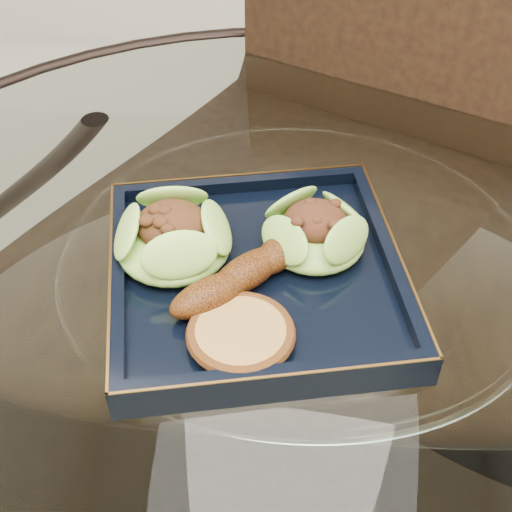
# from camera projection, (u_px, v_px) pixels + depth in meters

# --- Properties ---
(dining_table) EXTENTS (1.13, 1.13, 0.77)m
(dining_table) POSITION_uv_depth(u_px,v_px,m) (290.00, 398.00, 0.79)
(dining_table) COLOR white
(dining_table) RESTS_ON ground
(dining_chair) EXTENTS (0.58, 0.58, 1.02)m
(dining_chair) POSITION_uv_depth(u_px,v_px,m) (335.00, 242.00, 1.02)
(dining_chair) COLOR #321F10
(dining_chair) RESTS_ON ground
(navy_plate) EXTENTS (0.33, 0.33, 0.02)m
(navy_plate) POSITION_uv_depth(u_px,v_px,m) (256.00, 279.00, 0.68)
(navy_plate) COLOR black
(navy_plate) RESTS_ON dining_table
(lettuce_wrap_left) EXTENTS (0.12, 0.12, 0.04)m
(lettuce_wrap_left) POSITION_uv_depth(u_px,v_px,m) (173.00, 240.00, 0.67)
(lettuce_wrap_left) COLOR #69AF32
(lettuce_wrap_left) RESTS_ON navy_plate
(lettuce_wrap_right) EXTENTS (0.13, 0.13, 0.04)m
(lettuce_wrap_right) POSITION_uv_depth(u_px,v_px,m) (315.00, 234.00, 0.68)
(lettuce_wrap_right) COLOR #6A9E2D
(lettuce_wrap_right) RESTS_ON navy_plate
(roasted_plantain) EXTENTS (0.13, 0.14, 0.03)m
(roasted_plantain) POSITION_uv_depth(u_px,v_px,m) (247.00, 272.00, 0.65)
(roasted_plantain) COLOR #622C0A
(roasted_plantain) RESTS_ON navy_plate
(crumb_patty) EXTENTS (0.11, 0.11, 0.02)m
(crumb_patty) POSITION_uv_depth(u_px,v_px,m) (241.00, 335.00, 0.60)
(crumb_patty) COLOR #C58441
(crumb_patty) RESTS_ON navy_plate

